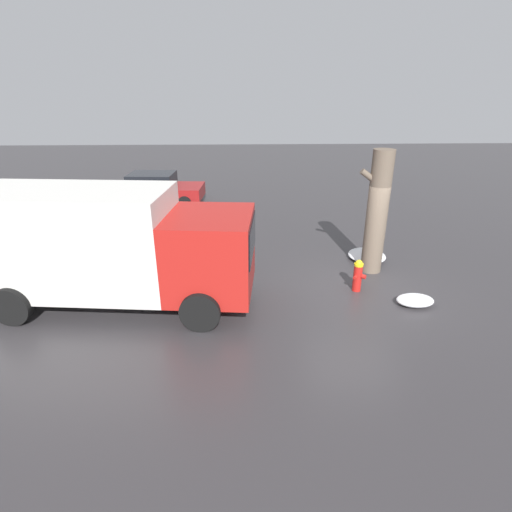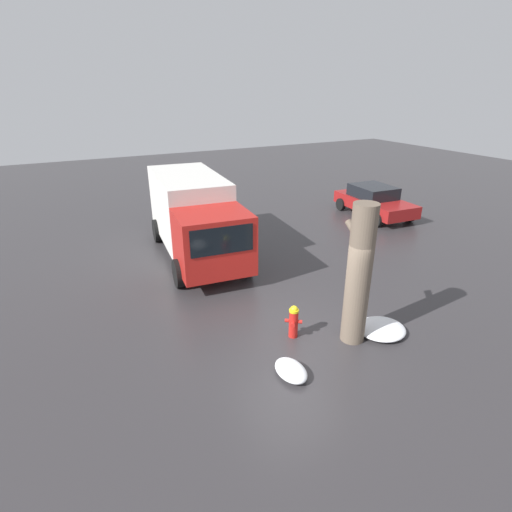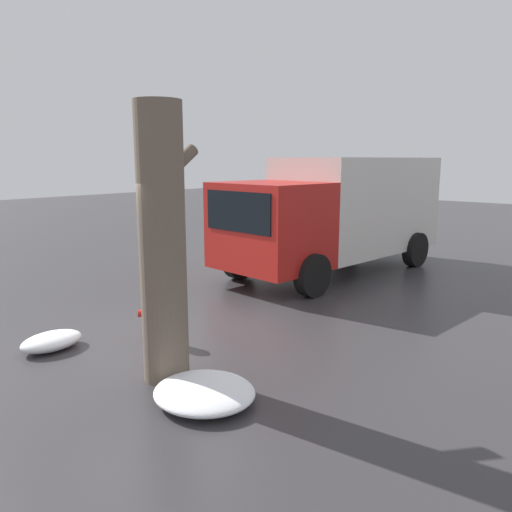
% 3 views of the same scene
% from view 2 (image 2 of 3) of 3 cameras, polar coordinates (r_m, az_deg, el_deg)
% --- Properties ---
extents(ground_plane, '(60.00, 60.00, 0.00)m').
position_cam_2_polar(ground_plane, '(10.26, 5.29, -11.32)').
color(ground_plane, '#333033').
extents(fire_hydrant, '(0.37, 0.39, 0.87)m').
position_cam_2_polar(fire_hydrant, '(10.01, 5.38, -9.23)').
color(fire_hydrant, red).
rests_on(fire_hydrant, ground_plane).
extents(tree_trunk, '(0.88, 0.58, 3.47)m').
position_cam_2_polar(tree_trunk, '(9.55, 14.45, -2.67)').
color(tree_trunk, '#6B5B4C').
rests_on(tree_trunk, ground_plane).
extents(delivery_truck, '(6.62, 2.97, 2.82)m').
position_cam_2_polar(delivery_truck, '(14.49, -8.81, 5.85)').
color(delivery_truck, red).
rests_on(delivery_truck, ground_plane).
extents(parked_car, '(4.22, 2.27, 1.41)m').
position_cam_2_polar(parked_car, '(20.07, 16.52, 7.60)').
color(parked_car, maroon).
rests_on(parked_car, ground_plane).
extents(snow_pile_by_hydrant, '(0.91, 0.60, 0.25)m').
position_cam_2_polar(snow_pile_by_hydrant, '(8.99, 5.01, -15.97)').
color(snow_pile_by_hydrant, white).
rests_on(snow_pile_by_hydrant, ground_plane).
extents(snow_pile_curbside, '(1.14, 1.23, 0.22)m').
position_cam_2_polar(snow_pile_curbside, '(10.76, 17.50, -9.89)').
color(snow_pile_curbside, white).
rests_on(snow_pile_curbside, ground_plane).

